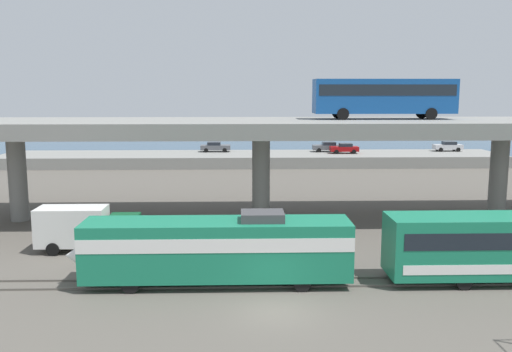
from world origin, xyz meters
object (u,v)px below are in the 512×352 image
parked_car_1 (215,147)px  parked_car_2 (328,147)px  parked_car_0 (344,148)px  service_truck_west (85,227)px  parked_car_3 (448,146)px  transit_bus_on_overpass (384,95)px  train_locomotive (204,247)px

parked_car_1 → parked_car_2: 17.15m
parked_car_0 → parked_car_1: bearing=-8.0°
parked_car_0 → service_truck_west: bearing=59.4°
parked_car_2 → parked_car_3: same height
transit_bus_on_overpass → parked_car_2: transit_bus_on_overpass is taller
parked_car_0 → train_locomotive: bearing=71.0°
parked_car_1 → parked_car_3: (35.79, -0.19, -0.00)m
parked_car_1 → service_truck_west: bearing=-98.3°
transit_bus_on_overpass → parked_car_0: bearing=-95.4°
parked_car_2 → parked_car_3: bearing=-179.4°
train_locomotive → parked_car_3: (34.04, 53.39, 0.21)m
parked_car_2 → service_truck_west: bearing=62.7°
parked_car_0 → parked_car_2: 3.15m
parked_car_3 → service_truck_west: bearing=47.6°
parked_car_3 → train_locomotive: bearing=57.5°
train_locomotive → service_truck_west: (-8.52, 6.84, -0.56)m
train_locomotive → parked_car_1: (-1.75, 53.58, 0.21)m
parked_car_3 → parked_car_2: bearing=0.6°
transit_bus_on_overpass → service_truck_west: bearing=24.3°
parked_car_1 → parked_car_3: 35.79m
parked_car_3 → transit_bus_on_overpass: bearing=61.5°
parked_car_0 → parked_car_2: same height
service_truck_west → parked_car_3: (42.56, 46.55, 0.76)m
train_locomotive → transit_bus_on_overpass: bearing=-129.9°
service_truck_west → parked_car_0: bearing=59.4°
service_truck_west → parked_car_1: size_ratio=1.51×
transit_bus_on_overpass → train_locomotive: bearing=50.1°
train_locomotive → parked_car_0: bearing=-109.0°
transit_bus_on_overpass → service_truck_west: transit_bus_on_overpass is taller
transit_bus_on_overpass → parked_car_1: transit_bus_on_overpass is taller
parked_car_1 → transit_bus_on_overpass: bearing=-66.1°
train_locomotive → parked_car_2: size_ratio=3.56×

